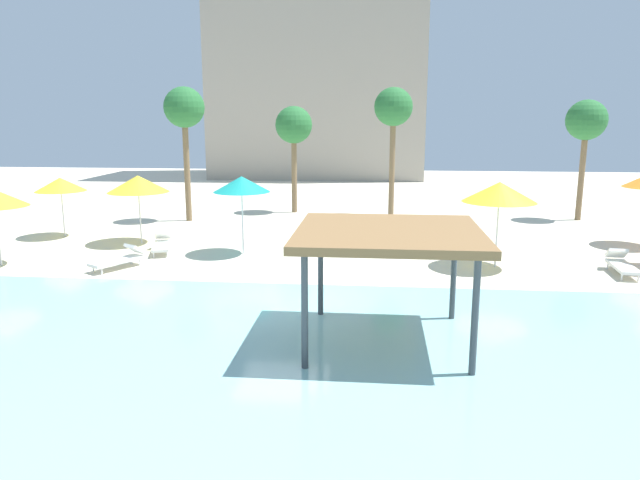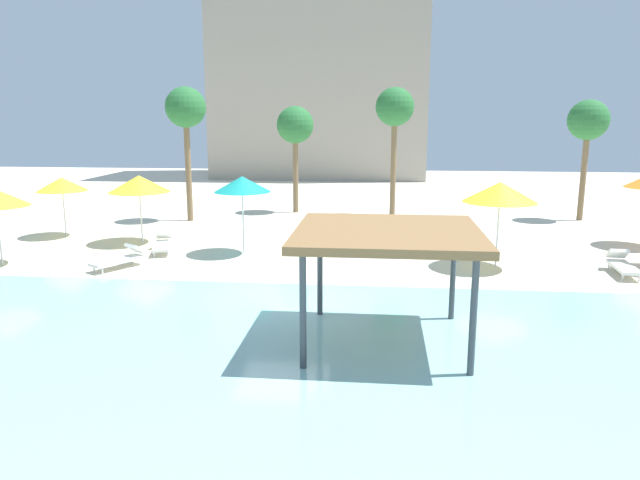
# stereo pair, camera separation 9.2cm
# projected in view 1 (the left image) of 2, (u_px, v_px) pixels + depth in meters

# --- Properties ---
(ground_plane) EXTENTS (80.00, 80.00, 0.00)m
(ground_plane) POSITION_uv_depth(u_px,v_px,m) (283.00, 300.00, 16.33)
(ground_plane) COLOR beige
(lagoon_water) EXTENTS (44.00, 13.50, 0.04)m
(lagoon_water) POSITION_uv_depth(u_px,v_px,m) (239.00, 384.00, 11.22)
(lagoon_water) COLOR #8CC6CC
(lagoon_water) RESTS_ON ground
(shade_pavilion) EXTENTS (3.99, 3.99, 2.59)m
(shade_pavilion) POSITION_uv_depth(u_px,v_px,m) (389.00, 237.00, 12.83)
(shade_pavilion) COLOR #42474C
(shade_pavilion) RESTS_ON ground
(beach_umbrella_yellow_1) EXTENTS (2.43, 2.43, 2.88)m
(beach_umbrella_yellow_1) POSITION_uv_depth(u_px,v_px,m) (499.00, 192.00, 19.41)
(beach_umbrella_yellow_1) COLOR silver
(beach_umbrella_yellow_1) RESTS_ON ground
(beach_umbrella_yellow_4) EXTENTS (2.39, 2.39, 2.70)m
(beach_umbrella_yellow_4) POSITION_uv_depth(u_px,v_px,m) (138.00, 184.00, 23.18)
(beach_umbrella_yellow_4) COLOR silver
(beach_umbrella_yellow_4) RESTS_ON ground
(beach_umbrella_yellow_6) EXTENTS (2.05, 2.05, 2.49)m
(beach_umbrella_yellow_6) POSITION_uv_depth(u_px,v_px,m) (60.00, 184.00, 24.47)
(beach_umbrella_yellow_6) COLOR silver
(beach_umbrella_yellow_6) RESTS_ON ground
(beach_umbrella_teal_7) EXTENTS (2.06, 2.06, 2.86)m
(beach_umbrella_teal_7) POSITION_uv_depth(u_px,v_px,m) (242.00, 184.00, 21.33)
(beach_umbrella_teal_7) COLOR silver
(beach_umbrella_teal_7) RESTS_ON ground
(lounge_chair_0) EXTENTS (0.74, 1.94, 0.74)m
(lounge_chair_0) POSITION_uv_depth(u_px,v_px,m) (622.00, 264.00, 19.03)
(lounge_chair_0) COLOR white
(lounge_chair_0) RESTS_ON ground
(lounge_chair_1) EXTENTS (1.10, 1.99, 0.74)m
(lounge_chair_1) POSITION_uv_depth(u_px,v_px,m) (403.00, 237.00, 23.27)
(lounge_chair_1) COLOR white
(lounge_chair_1) RESTS_ON ground
(lounge_chair_2) EXTENTS (1.50, 1.93, 0.74)m
(lounge_chair_2) POSITION_uv_depth(u_px,v_px,m) (121.00, 258.00, 19.74)
(lounge_chair_2) COLOR white
(lounge_chair_2) RESTS_ON ground
(lounge_chair_3) EXTENTS (1.09, 1.99, 0.74)m
(lounge_chair_3) POSITION_uv_depth(u_px,v_px,m) (162.00, 243.00, 22.05)
(lounge_chair_3) COLOR white
(lounge_chair_3) RESTS_ON ground
(lounge_chair_5) EXTENTS (1.00, 1.98, 0.74)m
(lounge_chair_5) POSITION_uv_depth(u_px,v_px,m) (344.00, 242.00, 22.36)
(lounge_chair_5) COLOR white
(lounge_chair_5) RESTS_ON ground
(palm_tree_0) EXTENTS (1.90, 1.90, 6.37)m
(palm_tree_0) POSITION_uv_depth(u_px,v_px,m) (393.00, 110.00, 29.15)
(palm_tree_0) COLOR brown
(palm_tree_0) RESTS_ON ground
(palm_tree_1) EXTENTS (1.90, 1.90, 5.48)m
(palm_tree_1) POSITION_uv_depth(u_px,v_px,m) (294.00, 127.00, 30.34)
(palm_tree_1) COLOR brown
(palm_tree_1) RESTS_ON ground
(palm_tree_2) EXTENTS (1.90, 1.90, 5.74)m
(palm_tree_2) POSITION_uv_depth(u_px,v_px,m) (586.00, 123.00, 27.94)
(palm_tree_2) COLOR brown
(palm_tree_2) RESTS_ON ground
(palm_tree_3) EXTENTS (1.90, 1.90, 6.33)m
(palm_tree_3) POSITION_uv_depth(u_px,v_px,m) (184.00, 111.00, 27.63)
(palm_tree_3) COLOR brown
(palm_tree_3) RESTS_ON ground
(hotel_block_0) EXTENTS (16.99, 8.98, 21.22)m
(hotel_block_0) POSITION_uv_depth(u_px,v_px,m) (319.00, 45.00, 48.12)
(hotel_block_0) COLOR #9E9384
(hotel_block_0) RESTS_ON ground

